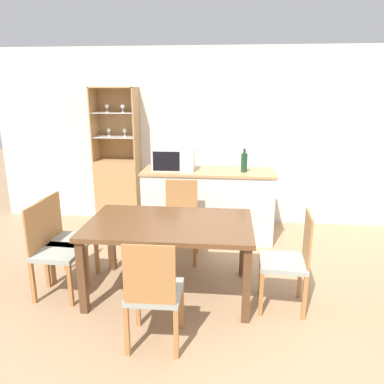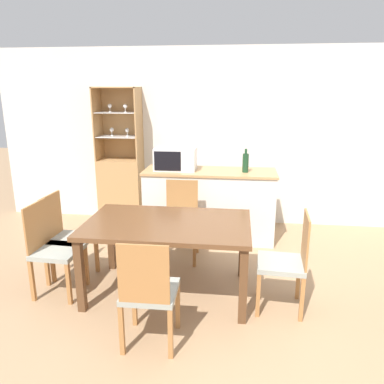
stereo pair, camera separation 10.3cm
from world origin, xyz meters
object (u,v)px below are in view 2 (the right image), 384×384
(dining_table, at_px, (168,230))
(dining_chair_side_left_far, at_px, (67,238))
(dining_chair_head_near, at_px, (149,292))
(dining_chair_side_left_near, at_px, (53,249))
(dining_chair_side_right_near, at_px, (286,262))
(microwave, at_px, (175,159))
(wine_bottle, at_px, (246,162))
(dining_chair_head_far, at_px, (181,221))
(display_cabinet, at_px, (121,182))

(dining_table, xyz_separation_m, dining_chair_side_left_far, (-1.11, 0.15, -0.19))
(dining_chair_head_near, xyz_separation_m, dining_chair_side_left_near, (-1.11, 0.67, 0.00))
(dining_chair_side_left_far, bearing_deg, dining_chair_head_near, 52.72)
(dining_chair_side_right_near, height_order, microwave, microwave)
(dining_chair_side_right_near, height_order, wine_bottle, wine_bottle)
(dining_chair_side_right_near, bearing_deg, dining_chair_side_left_far, 86.05)
(dining_chair_head_near, bearing_deg, dining_chair_head_far, 89.26)
(dining_chair_head_far, height_order, microwave, microwave)
(dining_chair_side_right_near, xyz_separation_m, wine_bottle, (-0.36, 1.58, 0.60))
(microwave, bearing_deg, wine_bottle, -2.27)
(display_cabinet, xyz_separation_m, dining_table, (1.08, -1.97, 0.04))
(display_cabinet, bearing_deg, dining_chair_side_right_near, -44.06)
(dining_table, height_order, microwave, microwave)
(dining_chair_side_right_near, relative_size, wine_bottle, 3.06)
(dining_chair_head_near, bearing_deg, dining_chair_side_left_far, 138.47)
(dining_chair_side_left_near, height_order, dining_chair_head_far, same)
(display_cabinet, height_order, microwave, display_cabinet)
(dining_chair_head_near, distance_m, microwave, 2.37)
(dining_chair_head_near, relative_size, dining_chair_side_right_near, 1.00)
(display_cabinet, distance_m, dining_chair_side_left_near, 2.12)
(dining_table, bearing_deg, dining_chair_side_right_near, -7.60)
(dining_table, relative_size, dining_chair_head_near, 1.70)
(dining_chair_head_far, xyz_separation_m, wine_bottle, (0.75, 0.62, 0.60))
(dining_table, distance_m, dining_chair_side_right_near, 1.14)
(dining_chair_side_left_far, distance_m, wine_bottle, 2.34)
(dining_table, bearing_deg, wine_bottle, 62.48)
(dining_chair_head_near, xyz_separation_m, wine_bottle, (0.75, 2.24, 0.60))
(dining_table, relative_size, dining_chair_side_left_near, 1.70)
(dining_chair_head_far, distance_m, wine_bottle, 1.14)
(dining_chair_head_far, bearing_deg, dining_chair_side_left_far, 29.50)
(dining_table, xyz_separation_m, dining_chair_head_near, (0.00, -0.81, -0.19))
(dining_chair_head_near, bearing_deg, display_cabinet, 110.42)
(dining_chair_head_near, bearing_deg, dining_chair_side_left_near, 148.28)
(dining_chair_side_left_far, relative_size, microwave, 1.72)
(dining_table, distance_m, wine_bottle, 1.67)
(dining_chair_side_left_far, height_order, dining_chair_head_near, same)
(dining_chair_side_left_far, xyz_separation_m, dining_chair_head_near, (1.11, -0.96, 0.00))
(dining_chair_side_right_near, relative_size, dining_chair_head_far, 1.00)
(dining_table, distance_m, dining_chair_side_left_near, 1.14)
(dining_table, xyz_separation_m, wine_bottle, (0.75, 1.43, 0.40))
(dining_chair_side_right_near, bearing_deg, wine_bottle, 16.64)
(dining_chair_head_near, bearing_deg, microwave, 93.42)
(dining_chair_side_left_near, bearing_deg, wine_bottle, 132.93)
(dining_chair_head_near, height_order, wine_bottle, wine_bottle)
(microwave, relative_size, wine_bottle, 1.78)
(dining_chair_side_left_far, xyz_separation_m, dining_chair_side_left_near, (-0.00, -0.29, 0.00))
(dining_chair_side_left_near, bearing_deg, dining_chair_side_right_near, 92.48)
(display_cabinet, relative_size, dining_chair_head_far, 2.16)
(wine_bottle, bearing_deg, dining_chair_head_far, -140.15)
(dining_chair_side_left_near, xyz_separation_m, dining_chair_side_right_near, (2.22, -0.01, 0.00))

